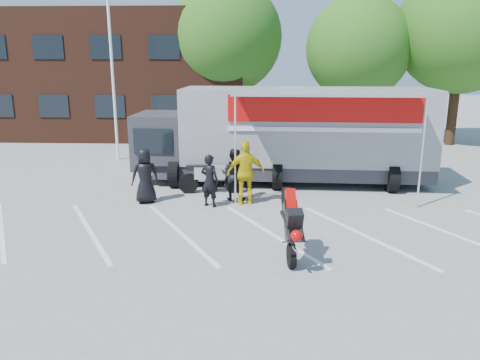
# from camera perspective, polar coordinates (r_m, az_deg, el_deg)

# --- Properties ---
(ground) EXTENTS (100.00, 100.00, 0.00)m
(ground) POSITION_cam_1_polar(r_m,az_deg,el_deg) (11.41, 2.83, -8.30)
(ground) COLOR #959591
(ground) RESTS_ON ground
(parking_bay_lines) EXTENTS (18.09, 13.33, 0.01)m
(parking_bay_lines) POSITION_cam_1_polar(r_m,az_deg,el_deg) (12.33, 2.80, -6.47)
(parking_bay_lines) COLOR white
(parking_bay_lines) RESTS_ON ground
(office_building) EXTENTS (18.00, 8.00, 7.00)m
(office_building) POSITION_cam_1_polar(r_m,az_deg,el_deg) (30.18, -17.14, 12.19)
(office_building) COLOR #482417
(office_building) RESTS_ON ground
(flagpole) EXTENTS (1.61, 0.12, 8.00)m
(flagpole) POSITION_cam_1_polar(r_m,az_deg,el_deg) (21.41, -14.83, 15.78)
(flagpole) COLOR white
(flagpole) RESTS_ON ground
(tree_left) EXTENTS (6.12, 6.12, 8.64)m
(tree_left) POSITION_cam_1_polar(r_m,az_deg,el_deg) (26.60, -1.77, 17.02)
(tree_left) COLOR #382314
(tree_left) RESTS_ON ground
(tree_mid) EXTENTS (5.44, 5.44, 7.68)m
(tree_mid) POSITION_cam_1_polar(r_m,az_deg,el_deg) (26.02, 14.22, 15.29)
(tree_mid) COLOR #382314
(tree_mid) RESTS_ON ground
(tree_right) EXTENTS (6.46, 6.46, 9.12)m
(tree_right) POSITION_cam_1_polar(r_m,az_deg,el_deg) (27.02, 25.45, 16.30)
(tree_right) COLOR #382314
(tree_right) RESTS_ON ground
(transporter_truck) EXTENTS (10.96, 5.62, 3.42)m
(transporter_truck) POSITION_cam_1_polar(r_m,az_deg,el_deg) (17.42, 6.17, -0.24)
(transporter_truck) COLOR gray
(transporter_truck) RESTS_ON ground
(parked_motorcycle) EXTENTS (2.33, 0.94, 1.19)m
(parked_motorcycle) POSITION_cam_1_polar(r_m,az_deg,el_deg) (15.95, -3.48, -1.57)
(parked_motorcycle) COLOR silver
(parked_motorcycle) RESTS_ON ground
(stunt_bike_rider) EXTENTS (0.91, 1.63, 1.83)m
(stunt_bike_rider) POSITION_cam_1_polar(r_m,az_deg,el_deg) (11.00, 5.68, -9.25)
(stunt_bike_rider) COLOR black
(stunt_bike_rider) RESTS_ON ground
(spectator_leather_a) EXTENTS (1.01, 0.85, 1.75)m
(spectator_leather_a) POSITION_cam_1_polar(r_m,az_deg,el_deg) (14.95, -11.51, 0.52)
(spectator_leather_a) COLOR black
(spectator_leather_a) RESTS_ON ground
(spectator_leather_b) EXTENTS (0.70, 0.60, 1.63)m
(spectator_leather_b) POSITION_cam_1_polar(r_m,az_deg,el_deg) (14.31, -3.72, -0.08)
(spectator_leather_b) COLOR black
(spectator_leather_b) RESTS_ON ground
(spectator_leather_c) EXTENTS (0.93, 0.78, 1.68)m
(spectator_leather_c) POSITION_cam_1_polar(r_m,az_deg,el_deg) (14.96, -0.78, 0.69)
(spectator_leather_c) COLOR black
(spectator_leather_c) RESTS_ON ground
(spectator_hivis) EXTENTS (1.24, 0.69, 2.00)m
(spectator_hivis) POSITION_cam_1_polar(r_m,az_deg,el_deg) (14.48, 0.72, 0.88)
(spectator_hivis) COLOR #D5BD0B
(spectator_hivis) RESTS_ON ground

